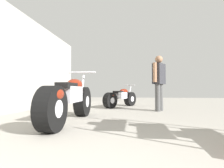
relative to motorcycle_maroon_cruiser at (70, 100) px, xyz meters
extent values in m
plane|color=#9E998E|center=(0.78, 1.20, -0.44)|extent=(18.74, 18.74, 0.00)
cube|color=#A3A099|center=(-2.07, 1.20, 1.02)|extent=(0.08, 8.59, 2.92)
cylinder|color=black|center=(0.01, 0.83, -0.09)|extent=(0.24, 0.70, 0.70)
cylinder|color=silver|center=(0.01, 0.83, -0.09)|extent=(0.25, 0.27, 0.26)
cylinder|color=black|center=(0.00, -0.74, -0.09)|extent=(0.24, 0.70, 0.70)
cylinder|color=silver|center=(0.00, -0.74, -0.09)|extent=(0.25, 0.27, 0.26)
cube|color=silver|center=(0.00, 0.05, 0.10)|extent=(0.26, 0.70, 0.30)
ellipsoid|color=maroon|center=(0.00, 0.29, 0.30)|extent=(0.29, 0.57, 0.24)
cube|color=black|center=(0.00, -0.15, 0.26)|extent=(0.24, 0.52, 0.11)
ellipsoid|color=maroon|center=(0.00, -0.69, 0.12)|extent=(0.29, 0.48, 0.26)
cylinder|color=silver|center=(0.01, 0.79, 0.23)|extent=(0.06, 0.27, 0.63)
cylinder|color=silver|center=(0.01, 0.75, 0.60)|extent=(0.67, 0.04, 0.04)
cylinder|color=silver|center=(-0.15, -0.28, -0.20)|extent=(0.10, 0.60, 0.10)
cylinder|color=black|center=(1.10, 3.62, -0.17)|extent=(0.47, 0.57, 0.54)
cylinder|color=silver|center=(1.10, 3.62, -0.17)|extent=(0.30, 0.29, 0.20)
cylinder|color=black|center=(0.44, 2.60, -0.17)|extent=(0.47, 0.57, 0.54)
cylinder|color=silver|center=(0.44, 2.60, -0.17)|extent=(0.30, 0.29, 0.20)
cube|color=silver|center=(0.77, 3.11, -0.02)|extent=(0.46, 0.56, 0.23)
ellipsoid|color=maroon|center=(0.87, 3.26, 0.13)|extent=(0.42, 0.48, 0.18)
cube|color=black|center=(0.69, 2.98, 0.10)|extent=(0.37, 0.44, 0.08)
ellipsoid|color=maroon|center=(0.46, 2.63, -0.01)|extent=(0.38, 0.43, 0.20)
cylinder|color=silver|center=(1.08, 3.59, 0.08)|extent=(0.15, 0.20, 0.49)
cylinder|color=silver|center=(1.06, 3.56, 0.36)|extent=(0.45, 0.31, 0.03)
cylinder|color=silver|center=(0.53, 2.96, -0.25)|extent=(0.31, 0.43, 0.08)
cylinder|color=#4C4C4C|center=(1.93, 1.96, -0.04)|extent=(0.21, 0.21, 0.80)
cylinder|color=#4C4C4C|center=(2.03, 2.13, -0.04)|extent=(0.21, 0.21, 0.80)
cube|color=#2D2D33|center=(1.98, 2.04, 0.66)|extent=(0.44, 0.50, 0.61)
cylinder|color=#9E7051|center=(1.83, 1.81, 0.68)|extent=(0.15, 0.15, 0.56)
cylinder|color=#9E7051|center=(2.13, 2.27, 0.68)|extent=(0.15, 0.15, 0.56)
sphere|color=#9E7051|center=(1.98, 2.04, 1.10)|extent=(0.22, 0.22, 0.22)
camera|label=1|loc=(1.21, -3.19, 0.19)|focal=27.55mm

